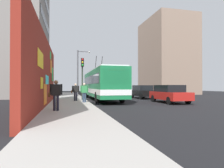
# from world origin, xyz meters

# --- Properties ---
(ground_plane) EXTENTS (80.00, 80.00, 0.00)m
(ground_plane) POSITION_xyz_m (0.00, 0.00, 0.00)
(ground_plane) COLOR black
(sidewalk_slab) EXTENTS (48.00, 3.20, 0.15)m
(sidewalk_slab) POSITION_xyz_m (0.00, 1.60, 0.07)
(sidewalk_slab) COLOR #ADA8A0
(sidewalk_slab) RESTS_ON ground_plane
(graffiti_wall) EXTENTS (14.85, 0.32, 4.76)m
(graffiti_wall) POSITION_xyz_m (-3.57, 3.35, 2.38)
(graffiti_wall) COLOR maroon
(graffiti_wall) RESTS_ON ground_plane
(building_far_left) EXTENTS (13.02, 8.62, 20.45)m
(building_far_left) POSITION_xyz_m (12.14, 9.20, 10.23)
(building_far_left) COLOR gray
(building_far_left) RESTS_ON ground_plane
(building_far_right) EXTENTS (10.49, 7.71, 14.33)m
(building_far_right) POSITION_xyz_m (16.13, -17.00, 7.17)
(building_far_right) COLOR gray
(building_far_right) RESTS_ON ground_plane
(city_bus) EXTENTS (12.67, 2.51, 4.94)m
(city_bus) POSITION_xyz_m (3.10, -1.80, 1.76)
(city_bus) COLOR #19723F
(city_bus) RESTS_ON ground_plane
(parked_car_red) EXTENTS (4.30, 1.92, 1.58)m
(parked_car_red) POSITION_xyz_m (-1.97, -7.00, 0.83)
(parked_car_red) COLOR #B21E19
(parked_car_red) RESTS_ON ground_plane
(parked_car_black) EXTENTS (4.46, 1.79, 1.58)m
(parked_car_black) POSITION_xyz_m (4.14, -7.00, 0.83)
(parked_car_black) COLOR black
(parked_car_black) RESTS_ON ground_plane
(pedestrian_at_curb) EXTENTS (0.22, 0.65, 1.59)m
(pedestrian_at_curb) POSITION_xyz_m (-1.37, 0.44, 1.08)
(pedestrian_at_curb) COLOR #2D3F59
(pedestrian_at_curb) RESTS_ON sidewalk_slab
(pedestrian_near_wall) EXTENTS (0.22, 0.75, 1.66)m
(pedestrian_near_wall) POSITION_xyz_m (-6.37, 2.44, 1.12)
(pedestrian_near_wall) COLOR #1E1E2D
(pedestrian_near_wall) RESTS_ON sidewalk_slab
(pedestrian_midblock) EXTENTS (0.22, 0.72, 1.57)m
(pedestrian_midblock) POSITION_xyz_m (0.32, 1.08, 1.06)
(pedestrian_midblock) COLOR #1E1E2D
(pedestrian_midblock) RESTS_ON sidewalk_slab
(traffic_light) EXTENTS (0.49, 0.28, 4.13)m
(traffic_light) POSITION_xyz_m (1.80, 0.35, 2.93)
(traffic_light) COLOR #2D382D
(traffic_light) RESTS_ON sidewalk_slab
(street_lamp) EXTENTS (0.44, 1.73, 6.04)m
(street_lamp) POSITION_xyz_m (8.07, 0.24, 3.65)
(street_lamp) COLOR #4C4C51
(street_lamp) RESTS_ON sidewalk_slab
(curbside_puddle) EXTENTS (1.44, 1.44, 0.00)m
(curbside_puddle) POSITION_xyz_m (-1.69, -0.60, 0.00)
(curbside_puddle) COLOR black
(curbside_puddle) RESTS_ON ground_plane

